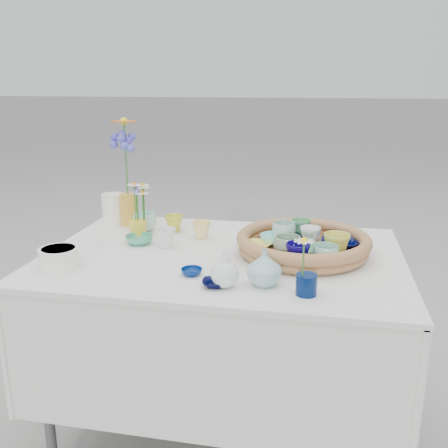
% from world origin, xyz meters
% --- Properties ---
extents(ground, '(80.00, 80.00, 0.00)m').
position_xyz_m(ground, '(0.00, 0.00, 0.00)').
color(ground, gray).
extents(display_table, '(1.26, 0.86, 0.77)m').
position_xyz_m(display_table, '(0.00, 0.00, 0.00)').
color(display_table, silver).
rests_on(display_table, ground).
extents(wicker_tray, '(0.47, 0.47, 0.08)m').
position_xyz_m(wicker_tray, '(0.28, 0.05, 0.80)').
color(wicker_tray, brown).
rests_on(wicker_tray, display_table).
extents(tray_ceramic_0, '(0.13, 0.13, 0.03)m').
position_xyz_m(tray_ceramic_0, '(0.27, 0.18, 0.80)').
color(tray_ceramic_0, '#060A43').
rests_on(tray_ceramic_0, wicker_tray).
extents(tray_ceramic_1, '(0.16, 0.16, 0.03)m').
position_xyz_m(tray_ceramic_1, '(0.41, 0.09, 0.80)').
color(tray_ceramic_1, '#000436').
rests_on(tray_ceramic_1, wicker_tray).
extents(tray_ceramic_2, '(0.11, 0.11, 0.08)m').
position_xyz_m(tray_ceramic_2, '(0.39, -0.01, 0.82)').
color(tray_ceramic_2, '#CCC746').
rests_on(tray_ceramic_2, wicker_tray).
extents(tray_ceramic_3, '(0.18, 0.18, 0.03)m').
position_xyz_m(tray_ceramic_3, '(0.28, -0.01, 0.80)').
color(tray_ceramic_3, '#468D59').
rests_on(tray_ceramic_3, wicker_tray).
extents(tray_ceramic_4, '(0.12, 0.12, 0.07)m').
position_xyz_m(tray_ceramic_4, '(0.23, -0.04, 0.82)').
color(tray_ceramic_4, '#87A787').
rests_on(tray_ceramic_4, wicker_tray).
extents(tray_ceramic_5, '(0.13, 0.13, 0.03)m').
position_xyz_m(tray_ceramic_5, '(0.18, 0.09, 0.80)').
color(tray_ceramic_5, '#8EE6E2').
rests_on(tray_ceramic_5, wicker_tray).
extents(tray_ceramic_6, '(0.09, 0.09, 0.07)m').
position_xyz_m(tray_ceramic_6, '(0.20, 0.14, 0.82)').
color(tray_ceramic_6, '#A2CBB9').
rests_on(tray_ceramic_6, wicker_tray).
extents(tray_ceramic_7, '(0.08, 0.08, 0.07)m').
position_xyz_m(tray_ceramic_7, '(0.30, 0.10, 0.82)').
color(tray_ceramic_7, silver).
rests_on(tray_ceramic_7, wicker_tray).
extents(tray_ceramic_8, '(0.09, 0.09, 0.03)m').
position_xyz_m(tray_ceramic_8, '(0.41, 0.15, 0.80)').
color(tray_ceramic_8, '#7CAADD').
rests_on(tray_ceramic_8, wicker_tray).
extents(tray_ceramic_9, '(0.10, 0.10, 0.07)m').
position_xyz_m(tray_ceramic_9, '(0.27, -0.11, 0.82)').
color(tray_ceramic_9, '#0C0356').
rests_on(tray_ceramic_9, wicker_tray).
extents(tray_ceramic_10, '(0.13, 0.13, 0.02)m').
position_xyz_m(tray_ceramic_10, '(0.12, 0.02, 0.80)').
color(tray_ceramic_10, '#EAE25C').
rests_on(tray_ceramic_10, wicker_tray).
extents(tray_ceramic_11, '(0.11, 0.11, 0.07)m').
position_xyz_m(tray_ceramic_11, '(0.36, -0.09, 0.82)').
color(tray_ceramic_11, '#8FC7AF').
rests_on(tray_ceramic_11, wicker_tray).
extents(tray_ceramic_12, '(0.08, 0.08, 0.07)m').
position_xyz_m(tray_ceramic_12, '(0.26, 0.19, 0.82)').
color(tray_ceramic_12, '#47925A').
rests_on(tray_ceramic_12, wicker_tray).
extents(loose_ceramic_0, '(0.08, 0.08, 0.07)m').
position_xyz_m(loose_ceramic_0, '(-0.25, 0.23, 0.80)').
color(loose_ceramic_0, gold).
rests_on(loose_ceramic_0, display_table).
extents(loose_ceramic_1, '(0.08, 0.08, 0.07)m').
position_xyz_m(loose_ceramic_1, '(-0.12, 0.16, 0.80)').
color(loose_ceramic_1, '#FFDD7E').
rests_on(loose_ceramic_1, display_table).
extents(loose_ceramic_2, '(0.12, 0.12, 0.03)m').
position_xyz_m(loose_ceramic_2, '(-0.33, 0.05, 0.78)').
color(loose_ceramic_2, '#439F7A').
rests_on(loose_ceramic_2, display_table).
extents(loose_ceramic_3, '(0.08, 0.08, 0.07)m').
position_xyz_m(loose_ceramic_3, '(-0.22, 0.03, 0.80)').
color(loose_ceramic_3, silver).
rests_on(loose_ceramic_3, display_table).
extents(loose_ceramic_4, '(0.07, 0.07, 0.02)m').
position_xyz_m(loose_ceramic_4, '(-0.06, -0.22, 0.78)').
color(loose_ceramic_4, navy).
rests_on(loose_ceramic_4, display_table).
extents(loose_ceramic_5, '(0.12, 0.12, 0.07)m').
position_xyz_m(loose_ceramic_5, '(-0.37, 0.22, 0.80)').
color(loose_ceramic_5, silver).
rests_on(loose_ceramic_5, display_table).
extents(loose_ceramic_6, '(0.09, 0.09, 0.02)m').
position_xyz_m(loose_ceramic_6, '(0.03, -0.29, 0.77)').
color(loose_ceramic_6, black).
rests_on(loose_ceramic_6, display_table).
extents(fluted_bowl, '(0.15, 0.15, 0.07)m').
position_xyz_m(fluted_bowl, '(-0.50, -0.24, 0.80)').
color(fluted_bowl, white).
rests_on(fluted_bowl, display_table).
extents(bud_vase_paleblue, '(0.09, 0.09, 0.13)m').
position_xyz_m(bud_vase_paleblue, '(0.06, -0.29, 0.83)').
color(bud_vase_paleblue, silver).
rests_on(bud_vase_paleblue, display_table).
extents(bud_vase_seafoam, '(0.11, 0.11, 0.11)m').
position_xyz_m(bud_vase_seafoam, '(0.18, -0.25, 0.82)').
color(bud_vase_seafoam, '#8DBCB9').
rests_on(bud_vase_seafoam, display_table).
extents(bud_vase_cobalt, '(0.07, 0.07, 0.06)m').
position_xyz_m(bud_vase_cobalt, '(0.30, -0.30, 0.80)').
color(bud_vase_cobalt, '#021644').
rests_on(bud_vase_cobalt, display_table).
extents(single_daisy, '(0.09, 0.09, 0.12)m').
position_xyz_m(single_daisy, '(0.29, -0.31, 0.88)').
color(single_daisy, silver).
rests_on(single_daisy, bud_vase_cobalt).
extents(tall_vase_yellow, '(0.10, 0.10, 0.14)m').
position_xyz_m(tall_vase_yellow, '(-0.46, 0.29, 0.83)').
color(tall_vase_yellow, gold).
rests_on(tall_vase_yellow, display_table).
extents(gerbera, '(0.13, 0.13, 0.32)m').
position_xyz_m(gerbera, '(-0.47, 0.29, 1.05)').
color(gerbera, orange).
rests_on(gerbera, tall_vase_yellow).
extents(hydrangea, '(0.09, 0.09, 0.30)m').
position_xyz_m(hydrangea, '(-0.47, 0.29, 1.01)').
color(hydrangea, '#4D50BC').
rests_on(hydrangea, tall_vase_yellow).
extents(white_pitcher, '(0.15, 0.11, 0.13)m').
position_xyz_m(white_pitcher, '(-0.54, 0.30, 0.83)').
color(white_pitcher, white).
rests_on(white_pitcher, display_table).
extents(daisy_cup, '(0.07, 0.07, 0.07)m').
position_xyz_m(daisy_cup, '(-0.36, 0.12, 0.80)').
color(daisy_cup, yellow).
rests_on(daisy_cup, display_table).
extents(daisy_posy, '(0.08, 0.08, 0.15)m').
position_xyz_m(daisy_posy, '(-0.35, 0.12, 0.91)').
color(daisy_posy, white).
rests_on(daisy_posy, daisy_cup).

